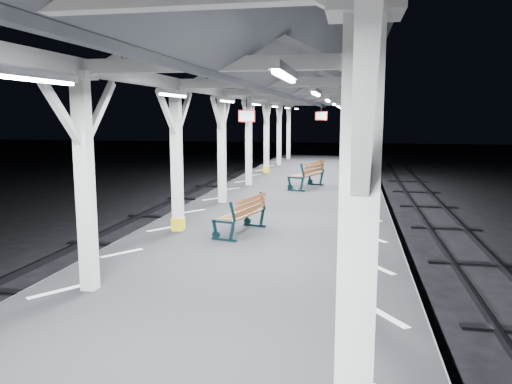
% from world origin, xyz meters
% --- Properties ---
extents(ground, '(120.00, 120.00, 0.00)m').
position_xyz_m(ground, '(0.00, 0.00, 0.00)').
color(ground, black).
rests_on(ground, ground).
extents(platform, '(6.00, 50.00, 1.00)m').
position_xyz_m(platform, '(0.00, 0.00, 0.50)').
color(platform, black).
rests_on(platform, ground).
extents(hazard_stripes_left, '(1.00, 48.00, 0.01)m').
position_xyz_m(hazard_stripes_left, '(-2.45, 0.00, 1.00)').
color(hazard_stripes_left, silver).
rests_on(hazard_stripes_left, platform).
extents(hazard_stripes_right, '(1.00, 48.00, 0.01)m').
position_xyz_m(hazard_stripes_right, '(2.45, 0.00, 1.00)').
color(hazard_stripes_right, silver).
rests_on(hazard_stripes_right, platform).
extents(track_left, '(2.20, 60.00, 0.16)m').
position_xyz_m(track_left, '(-5.00, 0.00, 0.08)').
color(track_left, '#2D2D33').
rests_on(track_left, ground).
extents(canopy, '(5.40, 49.00, 4.65)m').
position_xyz_m(canopy, '(0.00, -0.02, 4.56)').
color(canopy, silver).
rests_on(canopy, platform).
extents(bench_mid, '(0.96, 1.71, 0.88)m').
position_xyz_m(bench_mid, '(-0.45, 2.06, 1.47)').
color(bench_mid, black).
rests_on(bench_mid, platform).
extents(bench_far, '(1.24, 2.00, 1.02)m').
position_xyz_m(bench_far, '(0.38, 9.55, 1.54)').
color(bench_far, black).
rests_on(bench_far, platform).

